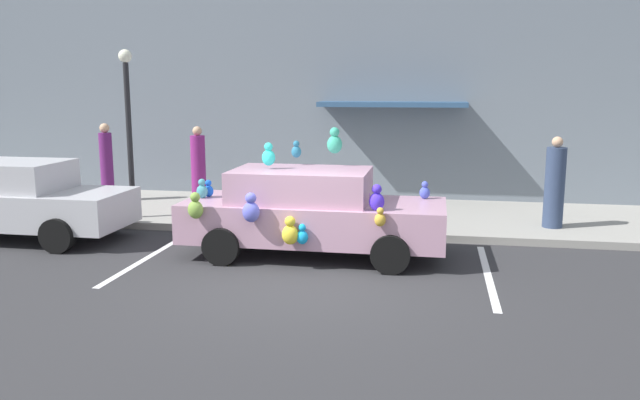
{
  "coord_description": "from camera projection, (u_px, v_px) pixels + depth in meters",
  "views": [
    {
      "loc": [
        2.01,
        -9.09,
        2.98
      ],
      "look_at": [
        -0.08,
        2.25,
        0.9
      ],
      "focal_mm": 35.44,
      "sensor_mm": 36.0,
      "label": 1
    }
  ],
  "objects": [
    {
      "name": "plush_covered_car",
      "position": [
        310.0,
        211.0,
        11.15
      ],
      "size": [
        4.59,
        2.09,
        2.25
      ],
      "color": "#BB8CA5",
      "rests_on": "ground"
    },
    {
      "name": "pedestrian_walking_past",
      "position": [
        555.0,
        186.0,
        12.73
      ],
      "size": [
        0.39,
        0.39,
        1.85
      ],
      "color": "navy",
      "rests_on": "sidewalk"
    },
    {
      "name": "teddy_bear_on_sidewalk",
      "position": [
        341.0,
        213.0,
        12.93
      ],
      "size": [
        0.3,
        0.25,
        0.58
      ],
      "color": "pink",
      "rests_on": "sidewalk"
    },
    {
      "name": "parked_sedan_behind",
      "position": [
        16.0,
        200.0,
        12.39
      ],
      "size": [
        4.32,
        1.91,
        1.54
      ],
      "color": "#B7B7BC",
      "rests_on": "ground"
    },
    {
      "name": "pedestrian_by_lamp",
      "position": [
        107.0,
        164.0,
        15.69
      ],
      "size": [
        0.32,
        0.32,
        1.94
      ],
      "color": "#5C1E5F",
      "rests_on": "sidewalk"
    },
    {
      "name": "sidewalk",
      "position": [
        345.0,
        215.0,
        14.51
      ],
      "size": [
        24.0,
        4.0,
        0.15
      ],
      "primitive_type": "cube",
      "color": "gray",
      "rests_on": "ground"
    },
    {
      "name": "pedestrian_near_shopfront",
      "position": [
        198.0,
        169.0,
        15.05
      ],
      "size": [
        0.35,
        0.35,
        1.9
      ],
      "color": "#7E216D",
      "rests_on": "sidewalk"
    },
    {
      "name": "ground_plane",
      "position": [
        299.0,
        283.0,
        9.68
      ],
      "size": [
        60.0,
        60.0,
        0.0
      ],
      "primitive_type": "plane",
      "color": "#2D2D30"
    },
    {
      "name": "storefront_building",
      "position": [
        358.0,
        78.0,
        16.03
      ],
      "size": [
        24.0,
        1.25,
        6.4
      ],
      "color": "slate",
      "rests_on": "ground"
    },
    {
      "name": "parking_stripe_rear",
      "position": [
        149.0,
        257.0,
        11.17
      ],
      "size": [
        0.12,
        3.6,
        0.01
      ],
      "primitive_type": "cube",
      "color": "silver",
      "rests_on": "ground"
    },
    {
      "name": "parking_stripe_front",
      "position": [
        488.0,
        274.0,
        10.14
      ],
      "size": [
        0.12,
        3.6,
        0.01
      ],
      "primitive_type": "cube",
      "color": "silver",
      "rests_on": "ground"
    },
    {
      "name": "street_lamp_post",
      "position": [
        128.0,
        115.0,
        13.45
      ],
      "size": [
        0.28,
        0.28,
        3.6
      ],
      "color": "black",
      "rests_on": "sidewalk"
    }
  ]
}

